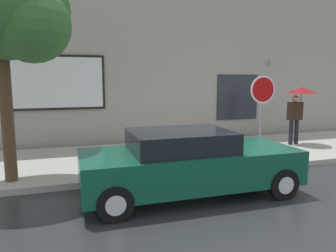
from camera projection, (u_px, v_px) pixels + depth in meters
ground_plane at (217, 191)px, 6.85m from camera, size 60.00×60.00×0.00m
sidewalk at (174, 156)px, 9.67m from camera, size 20.00×4.00×0.15m
building_facade at (152, 50)px, 11.52m from camera, size 20.00×0.67×7.00m
parked_car at (189, 163)px, 6.52m from camera, size 4.47×1.84×1.37m
fire_hydrant at (144, 154)px, 7.99m from camera, size 0.30×0.44×0.76m
pedestrian_with_umbrella at (299, 98)px, 10.85m from camera, size 1.05×1.05×2.01m
street_tree at (6, 12)px, 6.50m from camera, size 2.88×2.45×4.81m
stop_sign at (262, 101)px, 8.64m from camera, size 0.76×0.10×2.36m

